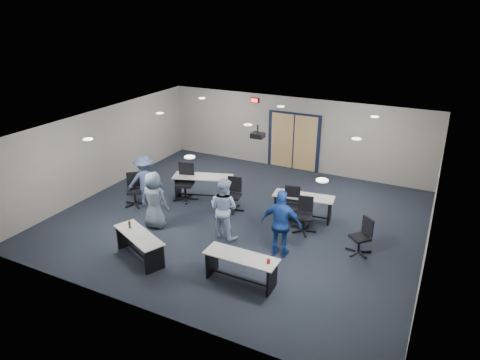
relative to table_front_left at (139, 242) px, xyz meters
The scene contains 24 objects.
floor 3.28m from the table_front_left, 67.53° to the left, with size 10.00×10.00×0.00m, color black.
back_wall 7.66m from the table_front_left, 80.60° to the left, with size 10.00×0.04×2.70m, color gray.
front_wall 2.14m from the table_front_left, 50.31° to the right, with size 10.00×0.04×2.70m, color gray.
left_wall 4.89m from the table_front_left, 141.37° to the left, with size 0.04×9.00×2.70m, color gray.
right_wall 6.98m from the table_front_left, 25.69° to the left, with size 0.04×9.00×2.70m, color gray.
ceiling 3.95m from the table_front_left, 67.53° to the left, with size 10.00×9.00×0.04m, color silver.
double_door 7.59m from the table_front_left, 80.55° to the left, with size 2.00×0.07×2.20m.
exit_sign 7.72m from the table_front_left, 92.75° to the left, with size 0.32×0.07×0.18m.
ceiling_projector 4.29m from the table_front_left, 66.23° to the left, with size 0.35×0.32×0.37m.
ceiling_can_lights 4.13m from the table_front_left, 69.10° to the left, with size 6.24×5.74×0.02m, color white, non-canonical shape.
table_front_left is the anchor object (origin of this frame).
table_front_right 2.66m from the table_front_left, ahead, with size 1.68×0.57×0.79m.
table_back_left 3.72m from the table_front_left, 96.37° to the left, with size 1.96×1.18×0.76m.
table_back_right 4.77m from the table_front_left, 52.92° to the left, with size 1.79×0.78×0.70m.
chair_back_a 3.46m from the table_front_left, 104.46° to the left, with size 0.74×0.74×1.18m, color black, non-canonical shape.
chair_back_b 3.43m from the table_front_left, 75.83° to the left, with size 0.64×0.64×1.02m, color black, non-canonical shape.
chair_back_c 4.30m from the table_front_left, 51.76° to the left, with size 0.66×0.66×1.04m, color black, non-canonical shape.
chair_back_d 4.39m from the table_front_left, 43.82° to the left, with size 0.61×0.61×0.98m, color black, non-canonical shape.
chair_loose_left 3.09m from the table_front_left, 131.36° to the left, with size 0.63×0.63×1.01m, color black, non-canonical shape.
chair_loose_right 5.42m from the table_front_left, 28.83° to the left, with size 0.59×0.59×0.94m, color black, non-canonical shape.
person_plaid 1.66m from the table_front_left, 113.05° to the left, with size 0.79×0.51×1.62m, color slate.
person_lightblue 2.31m from the table_front_left, 54.15° to the left, with size 0.81×0.63×1.67m, color #BACEF6.
person_navy 3.48m from the table_front_left, 28.73° to the left, with size 1.02×0.43×1.74m, color navy.
person_back 3.05m from the table_front_left, 124.73° to the left, with size 1.04×0.60×1.61m, color #45547D.
Camera 1 is at (4.94, -9.96, 5.82)m, focal length 32.00 mm.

